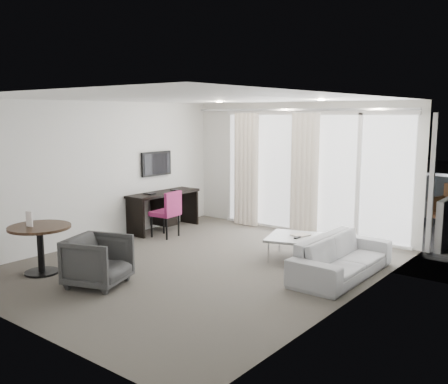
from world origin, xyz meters
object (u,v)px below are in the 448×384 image
Objects in this scene: desk_chair at (165,214)px; coffee_table at (295,248)px; round_table at (41,250)px; tub_armchair at (98,261)px; sofa at (342,257)px; rattan_chair_a at (383,207)px; desk at (164,211)px.

desk_chair reaches higher than coffee_table.
coffee_table is at bearing 48.74° from round_table.
sofa is (2.48, 2.48, -0.06)m from tub_armchair.
sofa is at bearing 36.68° from round_table.
desk_chair reaches higher than round_table.
desk_chair is 0.46× the size of sofa.
coffee_table is at bearing -48.43° from tub_armchair.
desk_chair is at bearing -132.68° from rattan_chair_a.
coffee_table is 1.02m from sofa.
tub_armchair is at bearing -106.65° from rattan_chair_a.
desk_chair is at bearing 88.68° from sofa.
rattan_chair_a is at bearing 64.10° from round_table.
desk is 4.53m from rattan_chair_a.
desk_chair is at bearing -42.69° from desk.
round_table is at bearing 126.68° from sofa.
round_table is at bearing -115.28° from rattan_chair_a.
desk reaches higher than round_table.
round_table is at bearing -79.21° from desk.
sofa is (3.59, 2.67, -0.07)m from round_table.
coffee_table is at bearing -1.29° from desk_chair.
desk is 3.24m from coffee_table.
desk reaches higher than coffee_table.
rattan_chair_a reaches higher than tub_armchair.
sofa is 2.19× the size of rattan_chair_a.
rattan_chair_a is (1.81, 5.83, 0.10)m from tub_armchair.
desk_chair is 2.86m from tub_armchair.
round_table reaches higher than coffee_table.
round_table is 3.98m from coffee_table.
round_table is 0.46× the size of sofa.
coffee_table is at bearing -3.47° from desk.
desk_chair is 1.17× the size of tub_armchair.
tub_armchair reaches higher than sofa.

